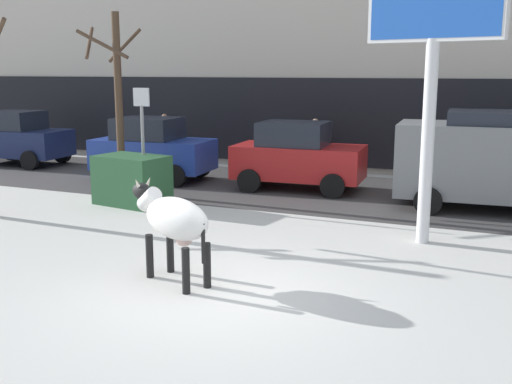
# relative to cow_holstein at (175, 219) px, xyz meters

# --- Properties ---
(ground_plane) EXTENTS (120.00, 120.00, 0.00)m
(ground_plane) POSITION_rel_cow_holstein_xyz_m (0.96, -0.26, -1.00)
(ground_plane) COLOR silver
(road_strip) EXTENTS (60.00, 5.60, 0.01)m
(road_strip) POSITION_rel_cow_holstein_xyz_m (0.96, 7.75, -1.00)
(road_strip) COLOR #423F3F
(road_strip) RESTS_ON ground
(cow_holstein) EXTENTS (1.89, 1.17, 1.54)m
(cow_holstein) POSITION_rel_cow_holstein_xyz_m (0.00, 0.00, 0.00)
(cow_holstein) COLOR silver
(cow_holstein) RESTS_ON ground
(billboard) EXTENTS (2.49, 0.80, 5.56)m
(billboard) POSITION_rel_cow_holstein_xyz_m (3.20, 3.76, 3.31)
(billboard) COLOR silver
(billboard) RESTS_ON ground
(car_navy_hatchback) EXTENTS (3.62, 2.13, 1.86)m
(car_navy_hatchback) POSITION_rel_cow_holstein_xyz_m (-11.23, 8.25, -0.07)
(car_navy_hatchback) COLOR #19234C
(car_navy_hatchback) RESTS_ON ground
(car_blue_hatchback) EXTENTS (3.62, 2.13, 1.86)m
(car_blue_hatchback) POSITION_rel_cow_holstein_xyz_m (-5.28, 7.54, -0.07)
(car_blue_hatchback) COLOR #233D9E
(car_blue_hatchback) RESTS_ON ground
(car_red_hatchback) EXTENTS (3.62, 2.13, 1.86)m
(car_red_hatchback) POSITION_rel_cow_holstein_xyz_m (-0.77, 7.81, -0.07)
(car_red_hatchback) COLOR red
(car_red_hatchback) RESTS_ON ground
(car_grey_van) EXTENTS (4.73, 2.38, 2.32)m
(car_grey_van) POSITION_rel_cow_holstein_xyz_m (4.42, 7.19, 0.24)
(car_grey_van) COLOR slate
(car_grey_van) RESTS_ON ground
(pedestrian_by_cars) EXTENTS (0.36, 0.24, 1.73)m
(pedestrian_by_cars) POSITION_rel_cow_holstein_xyz_m (-1.19, 10.68, -0.12)
(pedestrian_by_cars) COLOR #282833
(pedestrian_by_cars) RESTS_ON ground
(pedestrian_far_left) EXTENTS (0.36, 0.24, 1.73)m
(pedestrian_far_left) POSITION_rel_cow_holstein_xyz_m (-6.76, 10.68, -0.12)
(pedestrian_far_left) COLOR #282833
(pedestrian_far_left) RESTS_ON ground
(bare_tree_right_lot) EXTENTS (1.75, 1.53, 4.70)m
(bare_tree_right_lot) POSITION_rel_cow_holstein_xyz_m (-4.94, 5.44, 1.59)
(bare_tree_right_lot) COLOR #4C3828
(bare_tree_right_lot) RESTS_ON ground
(dumpster) EXTENTS (1.85, 1.34, 1.20)m
(dumpster) POSITION_rel_cow_holstein_xyz_m (-3.86, 4.43, -0.40)
(dumpster) COLOR #285633
(dumpster) RESTS_ON ground
(street_sign) EXTENTS (0.44, 0.08, 2.82)m
(street_sign) POSITION_rel_cow_holstein_xyz_m (-3.73, 4.76, 0.67)
(street_sign) COLOR gray
(street_sign) RESTS_ON ground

